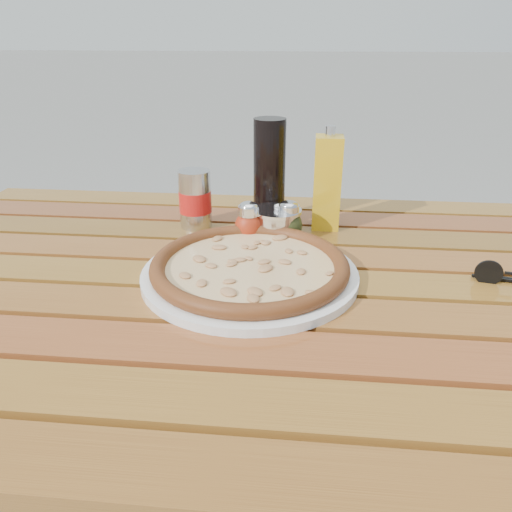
# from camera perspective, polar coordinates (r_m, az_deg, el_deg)

# --- Properties ---
(table) EXTENTS (1.40, 0.90, 0.75)m
(table) POSITION_cam_1_polar(r_m,az_deg,el_deg) (0.88, -0.13, -6.86)
(table) COLOR #3B1D0D
(table) RESTS_ON ground
(plate) EXTENTS (0.38, 0.38, 0.01)m
(plate) POSITION_cam_1_polar(r_m,az_deg,el_deg) (0.83, -0.71, -2.09)
(plate) COLOR white
(plate) RESTS_ON table
(pizza) EXTENTS (0.38, 0.38, 0.03)m
(pizza) POSITION_cam_1_polar(r_m,az_deg,el_deg) (0.83, -0.72, -1.12)
(pizza) COLOR #FFEBB6
(pizza) RESTS_ON plate
(pepper_shaker) EXTENTS (0.07, 0.07, 0.08)m
(pepper_shaker) POSITION_cam_1_polar(r_m,az_deg,el_deg) (0.97, -0.85, 3.84)
(pepper_shaker) COLOR #B43014
(pepper_shaker) RESTS_ON table
(oregano_shaker) EXTENTS (0.07, 0.07, 0.08)m
(oregano_shaker) POSITION_cam_1_polar(r_m,az_deg,el_deg) (0.98, 3.74, 3.93)
(oregano_shaker) COLOR #343B17
(oregano_shaker) RESTS_ON table
(dark_bottle) EXTENTS (0.08, 0.08, 0.22)m
(dark_bottle) POSITION_cam_1_polar(r_m,az_deg,el_deg) (1.04, 1.54, 9.49)
(dark_bottle) COLOR black
(dark_bottle) RESTS_ON table
(soda_can) EXTENTS (0.07, 0.07, 0.12)m
(soda_can) POSITION_cam_1_polar(r_m,az_deg,el_deg) (1.05, -6.96, 6.41)
(soda_can) COLOR silver
(soda_can) RESTS_ON table
(olive_oil_cruet) EXTENTS (0.06, 0.06, 0.21)m
(olive_oil_cruet) POSITION_cam_1_polar(r_m,az_deg,el_deg) (1.03, 8.13, 8.32)
(olive_oil_cruet) COLOR gold
(olive_oil_cruet) RESTS_ON table
(parmesan_tin) EXTENTS (0.11, 0.11, 0.07)m
(parmesan_tin) POSITION_cam_1_polar(r_m,az_deg,el_deg) (0.99, 2.42, 3.80)
(parmesan_tin) COLOR silver
(parmesan_tin) RESTS_ON table
(sunglasses) EXTENTS (0.11, 0.04, 0.04)m
(sunglasses) POSITION_cam_1_polar(r_m,az_deg,el_deg) (0.91, 27.00, -2.08)
(sunglasses) COLOR black
(sunglasses) RESTS_ON table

